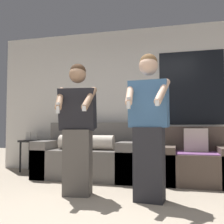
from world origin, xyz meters
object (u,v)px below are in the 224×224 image
object	(u,v)px
armchair	(196,162)
person_right	(149,125)
person_left	(78,128)
side_table	(34,145)
couch	(89,157)

from	to	relation	value
armchair	person_right	distance (m)	1.45
armchair	person_left	world-z (taller)	person_left
armchair	side_table	bearing A→B (deg)	174.68
side_table	person_left	distance (m)	2.11
person_left	person_right	distance (m)	0.91
person_right	couch	bearing A→B (deg)	133.60
armchair	person_right	size ratio (longest dim) A/B	0.56
side_table	person_left	world-z (taller)	person_left
side_table	person_right	size ratio (longest dim) A/B	0.43
armchair	side_table	size ratio (longest dim) A/B	1.28
armchair	couch	bearing A→B (deg)	179.03
person_right	side_table	bearing A→B (deg)	148.48
couch	armchair	bearing A→B (deg)	-0.97
side_table	person_right	bearing A→B (deg)	-31.52
armchair	side_table	world-z (taller)	armchair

